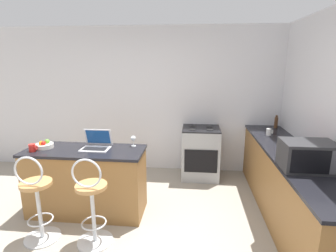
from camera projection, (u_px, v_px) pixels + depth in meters
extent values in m
cube|color=silver|center=(145.00, 100.00, 4.79)|extent=(12.00, 0.06, 2.60)
cube|color=olive|center=(87.00, 182.00, 3.48)|extent=(1.51, 0.57, 0.85)
cube|color=black|center=(84.00, 151.00, 3.38)|extent=(1.54, 0.60, 0.03)
cube|color=olive|center=(288.00, 187.00, 3.36)|extent=(0.58, 2.91, 0.85)
cube|color=black|center=(292.00, 154.00, 3.25)|extent=(0.61, 2.94, 0.03)
cylinder|color=silver|center=(43.00, 237.00, 3.04)|extent=(0.40, 0.40, 0.02)
cylinder|color=silver|center=(39.00, 212.00, 2.96)|extent=(0.04, 0.04, 0.67)
torus|color=silver|center=(41.00, 220.00, 2.98)|extent=(0.28, 0.28, 0.02)
cylinder|color=#B7844C|center=(36.00, 184.00, 2.87)|extent=(0.34, 0.34, 0.04)
torus|color=silver|center=(28.00, 171.00, 2.74)|extent=(0.32, 0.02, 0.32)
cylinder|color=silver|center=(95.00, 241.00, 2.98)|extent=(0.40, 0.40, 0.02)
cylinder|color=silver|center=(93.00, 215.00, 2.90)|extent=(0.04, 0.04, 0.67)
torus|color=silver|center=(94.00, 223.00, 2.92)|extent=(0.28, 0.28, 0.02)
cylinder|color=#B7844C|center=(91.00, 186.00, 2.81)|extent=(0.34, 0.34, 0.04)
torus|color=silver|center=(86.00, 173.00, 2.68)|extent=(0.32, 0.02, 0.32)
cube|color=silver|center=(95.00, 149.00, 3.38)|extent=(0.36, 0.24, 0.01)
cube|color=black|center=(95.00, 149.00, 3.36)|extent=(0.31, 0.13, 0.00)
cube|color=silver|center=(98.00, 137.00, 3.48)|extent=(0.36, 0.08, 0.22)
cube|color=#19478C|center=(98.00, 137.00, 3.47)|extent=(0.32, 0.06, 0.19)
cube|color=#2D2D30|center=(308.00, 156.00, 2.72)|extent=(0.53, 0.36, 0.30)
cube|color=black|center=(311.00, 162.00, 2.55)|extent=(0.37, 0.01, 0.24)
cube|color=#4C4C51|center=(336.00, 163.00, 2.53)|extent=(0.11, 0.01, 0.24)
cube|color=red|center=(292.00, 148.00, 3.18)|extent=(0.20, 0.27, 0.16)
cube|color=black|center=(289.00, 141.00, 3.17)|extent=(0.05, 0.19, 0.00)
cube|color=black|center=(297.00, 141.00, 3.16)|extent=(0.05, 0.19, 0.00)
cube|color=black|center=(283.00, 145.00, 3.19)|extent=(0.02, 0.02, 0.02)
cube|color=#9EA3A8|center=(200.00, 153.00, 4.57)|extent=(0.63, 0.58, 0.87)
cube|color=black|center=(201.00, 161.00, 4.29)|extent=(0.54, 0.01, 0.39)
cube|color=black|center=(201.00, 129.00, 4.46)|extent=(0.63, 0.58, 0.02)
cylinder|color=black|center=(193.00, 129.00, 4.36)|extent=(0.11, 0.11, 0.01)
cylinder|color=black|center=(210.00, 130.00, 4.33)|extent=(0.11, 0.11, 0.01)
cylinder|color=black|center=(193.00, 126.00, 4.59)|extent=(0.11, 0.11, 0.01)
cylinder|color=black|center=(209.00, 126.00, 4.56)|extent=(0.11, 0.11, 0.01)
cylinder|color=red|center=(32.00, 148.00, 3.29)|extent=(0.08, 0.08, 0.09)
torus|color=red|center=(36.00, 148.00, 3.28)|extent=(0.01, 0.06, 0.06)
cylinder|color=silver|center=(44.00, 146.00, 3.43)|extent=(0.23, 0.23, 0.05)
sphere|color=red|center=(43.00, 143.00, 3.38)|extent=(0.06, 0.06, 0.06)
sphere|color=orange|center=(41.00, 143.00, 3.38)|extent=(0.06, 0.06, 0.06)
sphere|color=#66B233|center=(47.00, 142.00, 3.45)|extent=(0.07, 0.07, 0.07)
cylinder|color=#4C2D19|center=(276.00, 123.00, 4.45)|extent=(0.06, 0.06, 0.19)
sphere|color=#4C2D19|center=(277.00, 116.00, 4.42)|extent=(0.04, 0.04, 0.04)
cylinder|color=silver|center=(134.00, 146.00, 3.51)|extent=(0.06, 0.06, 0.00)
cylinder|color=silver|center=(133.00, 143.00, 3.50)|extent=(0.01, 0.01, 0.07)
sphere|color=silver|center=(133.00, 138.00, 3.48)|extent=(0.07, 0.07, 0.07)
cylinder|color=white|center=(269.00, 132.00, 4.01)|extent=(0.07, 0.07, 0.10)
torus|color=white|center=(272.00, 132.00, 4.00)|extent=(0.01, 0.07, 0.07)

